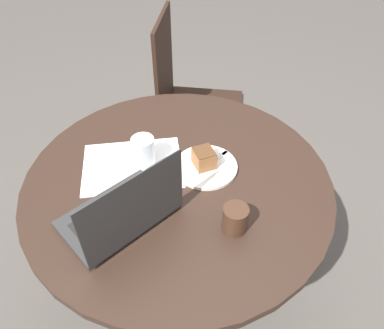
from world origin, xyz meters
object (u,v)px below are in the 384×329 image
laptop (123,213)px  chair (189,104)px  plate (206,167)px  coffee_glass (235,219)px

laptop → chair: bearing=36.7°
chair → laptop: laptop is taller
chair → laptop: 1.07m
plate → laptop: bearing=-167.3°
coffee_glass → laptop: (-0.27, 0.18, 0.00)m
chair → coffee_glass: chair is taller
chair → laptop: size_ratio=2.62×
chair → coffee_glass: (-0.40, -0.96, 0.31)m
coffee_glass → plate: bearing=76.2°
plate → chair: bearing=64.4°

